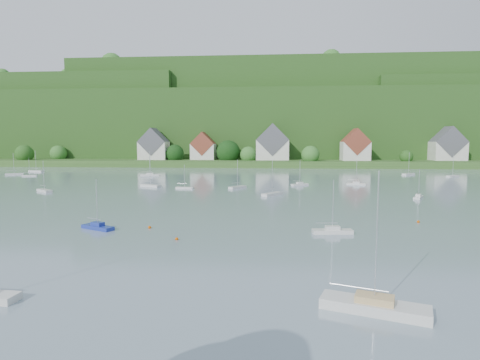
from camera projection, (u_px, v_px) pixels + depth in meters
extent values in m
cube|color=#305620|center=(263.00, 162.00, 208.36)|extent=(600.00, 60.00, 3.00)
cube|color=#194516|center=(265.00, 130.00, 280.94)|extent=(620.00, 160.00, 40.00)
cube|color=#194516|center=(52.00, 125.00, 277.29)|extent=(200.00, 120.00, 52.00)
cube|color=#194516|center=(279.00, 119.00, 274.41)|extent=(240.00, 130.00, 60.00)
sphere|color=#2F6A27|center=(58.00, 153.00, 207.86)|extent=(8.61, 8.61, 8.61)
sphere|color=#184C16|center=(24.00, 154.00, 197.83)|extent=(9.03, 9.03, 9.03)
sphere|color=#2F6A27|center=(248.00, 155.00, 192.48)|extent=(8.19, 8.19, 8.19)
sphere|color=#2F6A27|center=(159.00, 155.00, 198.21)|extent=(6.49, 6.49, 6.49)
sphere|color=#2F6A27|center=(356.00, 152.00, 196.33)|extent=(12.16, 12.16, 12.16)
sphere|color=#2F6A27|center=(310.00, 155.00, 186.24)|extent=(8.73, 8.73, 8.73)
sphere|color=black|center=(175.00, 154.00, 197.28)|extent=(9.32, 9.32, 9.32)
sphere|color=#184C16|center=(406.00, 157.00, 184.58)|extent=(6.24, 6.24, 6.24)
sphere|color=black|center=(442.00, 155.00, 195.59)|extent=(8.16, 8.16, 8.16)
sphere|color=black|center=(228.00, 152.00, 195.61)|extent=(11.92, 11.92, 11.92)
sphere|color=#2F6A27|center=(69.00, 77.00, 240.98)|extent=(10.52, 10.52, 10.52)
sphere|color=#184C16|center=(144.00, 84.00, 272.57)|extent=(10.29, 10.29, 10.29)
sphere|color=#2F6A27|center=(15.00, 86.00, 279.31)|extent=(7.15, 7.15, 7.15)
sphere|color=black|center=(162.00, 82.00, 259.71)|extent=(7.18, 7.18, 7.18)
sphere|color=#2F6A27|center=(3.00, 76.00, 237.18)|extent=(8.89, 8.89, 8.89)
sphere|color=#184C16|center=(326.00, 67.00, 254.09)|extent=(12.83, 12.83, 12.83)
sphere|color=#2F6A27|center=(201.00, 66.00, 247.58)|extent=(8.18, 8.18, 8.18)
sphere|color=#184C16|center=(267.00, 74.00, 281.49)|extent=(12.73, 12.73, 12.73)
sphere|color=#184C16|center=(401.00, 63.00, 240.29)|extent=(11.50, 11.50, 11.50)
sphere|color=#184C16|center=(353.00, 71.00, 272.11)|extent=(14.65, 14.65, 14.65)
sphere|color=#2F6A27|center=(331.00, 60.00, 230.57)|extent=(11.95, 11.95, 11.95)
sphere|color=#184C16|center=(467.00, 61.00, 231.62)|extent=(9.76, 9.76, 9.76)
sphere|color=#2F6A27|center=(199.00, 75.00, 280.02)|extent=(7.07, 7.07, 7.07)
sphere|color=black|center=(259.00, 66.00, 245.87)|extent=(8.21, 8.21, 8.21)
sphere|color=#2F6A27|center=(232.00, 72.00, 270.90)|extent=(12.24, 12.24, 12.24)
sphere|color=#2F6A27|center=(455.00, 62.00, 236.38)|extent=(9.00, 9.00, 9.00)
sphere|color=#2F6A27|center=(112.00, 64.00, 245.56)|extent=(13.65, 13.65, 13.65)
sphere|color=#184C16|center=(422.00, 68.00, 252.32)|extent=(8.03, 8.03, 8.03)
sphere|color=#2F6A27|center=(420.00, 85.00, 253.81)|extent=(14.97, 14.97, 14.97)
sphere|color=#184C16|center=(387.00, 86.00, 253.07)|extent=(9.78, 9.78, 9.78)
sphere|color=#184C16|center=(454.00, 84.00, 248.75)|extent=(12.02, 12.02, 12.02)
sphere|color=#2F6A27|center=(425.00, 84.00, 242.96)|extent=(9.48, 9.48, 9.48)
sphere|color=#184C16|center=(207.00, 98.00, 269.09)|extent=(12.01, 12.01, 12.01)
sphere|color=black|center=(453.00, 93.00, 247.03)|extent=(15.08, 15.08, 15.08)
sphere|color=#2F6A27|center=(427.00, 96.00, 263.36)|extent=(15.99, 15.99, 15.99)
sphere|color=black|center=(260.00, 98.00, 276.21)|extent=(15.72, 15.72, 15.72)
sphere|color=#184C16|center=(281.00, 98.00, 270.91)|extent=(10.54, 10.54, 10.54)
sphere|color=#184C16|center=(26.00, 105.00, 317.24)|extent=(8.18, 8.18, 8.18)
sphere|color=black|center=(40.00, 104.00, 306.92)|extent=(8.74, 8.74, 8.74)
sphere|color=black|center=(3.00, 99.00, 287.13)|extent=(15.38, 15.38, 15.38)
cube|color=beige|center=(154.00, 151.00, 199.13)|extent=(14.00, 10.00, 9.00)
cube|color=#525259|center=(154.00, 142.00, 198.69)|extent=(14.00, 10.40, 14.00)
cube|color=beige|center=(203.00, 152.00, 199.23)|extent=(12.00, 9.00, 8.00)
cube|color=brown|center=(203.00, 144.00, 198.83)|extent=(12.00, 9.36, 12.00)
cube|color=beige|center=(272.00, 150.00, 195.42)|extent=(16.00, 11.00, 10.00)
cube|color=#525259|center=(272.00, 140.00, 194.93)|extent=(16.00, 11.44, 16.00)
cube|color=beige|center=(355.00, 151.00, 190.38)|extent=(13.00, 10.00, 9.00)
cube|color=brown|center=(355.00, 142.00, 189.94)|extent=(13.00, 10.40, 13.00)
cube|color=beige|center=(448.00, 151.00, 190.86)|extent=(15.00, 10.00, 9.00)
cube|color=#525259|center=(448.00, 142.00, 190.42)|extent=(15.00, 10.40, 15.00)
cube|color=navy|center=(98.00, 227.00, 55.05)|extent=(5.34, 3.61, 0.52)
cube|color=navy|center=(98.00, 224.00, 55.00)|extent=(2.09, 1.72, 0.50)
cylinder|color=silver|center=(97.00, 203.00, 54.70)|extent=(0.10, 0.10, 6.53)
cylinder|color=silver|center=(94.00, 219.00, 55.33)|extent=(2.62, 1.33, 0.08)
cube|color=silver|center=(374.00, 307.00, 28.36)|extent=(7.87, 4.56, 0.76)
cube|color=tan|center=(375.00, 299.00, 28.29)|extent=(3.01, 2.30, 0.50)
cylinder|color=silver|center=(377.00, 237.00, 27.85)|extent=(0.10, 0.10, 9.50)
cylinder|color=silver|center=(358.00, 287.00, 28.69)|extent=(3.96, 1.48, 0.08)
cube|color=silver|center=(332.00, 231.00, 52.53)|extent=(5.45, 1.99, 0.53)
cube|color=silver|center=(333.00, 228.00, 52.48)|extent=(1.96, 1.22, 0.50)
cylinder|color=silver|center=(333.00, 205.00, 52.18)|extent=(0.10, 0.10, 6.67)
cylinder|color=silver|center=(327.00, 223.00, 52.40)|extent=(2.93, 0.35, 0.08)
sphere|color=#CF4F01|center=(177.00, 240.00, 49.15)|extent=(0.42, 0.42, 0.42)
sphere|color=#CF4F01|center=(418.00, 222.00, 59.65)|extent=(0.42, 0.42, 0.42)
sphere|color=#CF4F01|center=(150.00, 228.00, 55.68)|extent=(0.46, 0.46, 0.46)
cube|color=silver|center=(272.00, 194.00, 89.39)|extent=(4.89, 5.74, 0.59)
cylinder|color=silver|center=(272.00, 177.00, 88.99)|extent=(0.10, 0.10, 7.42)
cylinder|color=silver|center=(270.00, 189.00, 88.61)|extent=(2.03, 2.66, 0.08)
cube|color=silver|center=(150.00, 175.00, 138.86)|extent=(6.69, 3.12, 0.65)
cube|color=silver|center=(150.00, 174.00, 138.81)|extent=(2.47, 1.71, 0.50)
cylinder|color=silver|center=(150.00, 163.00, 138.43)|extent=(0.10, 0.10, 8.06)
cylinder|color=silver|center=(147.00, 172.00, 138.62)|extent=(3.49, 0.82, 0.08)
cube|color=silver|center=(30.00, 176.00, 138.16)|extent=(4.91, 2.64, 0.47)
cylinder|color=silver|center=(29.00, 167.00, 137.84)|extent=(0.10, 0.10, 5.92)
cylinder|color=silver|center=(27.00, 172.00, 137.89)|extent=(2.52, 0.83, 0.08)
cube|color=silver|center=(408.00, 174.00, 143.42)|extent=(5.75, 5.33, 0.61)
cylinder|color=silver|center=(409.00, 163.00, 143.02)|extent=(0.10, 0.10, 7.67)
cylinder|color=silver|center=(407.00, 171.00, 142.76)|extent=(2.59, 2.28, 0.08)
cube|color=silver|center=(418.00, 197.00, 84.75)|extent=(3.44, 4.73, 0.47)
cube|color=silver|center=(418.00, 195.00, 84.70)|extent=(1.61, 1.88, 0.50)
cylinder|color=silver|center=(419.00, 183.00, 84.44)|extent=(0.10, 0.10, 5.86)
cylinder|color=silver|center=(418.00, 192.00, 84.05)|extent=(1.33, 2.29, 0.08)
cube|color=silver|center=(185.00, 188.00, 101.91)|extent=(4.78, 1.92, 0.46)
cylinder|color=silver|center=(184.00, 176.00, 101.60)|extent=(0.10, 0.10, 5.81)
cylinder|color=silver|center=(182.00, 183.00, 101.94)|extent=(2.54, 0.43, 0.08)
cube|color=silver|center=(238.00, 187.00, 102.93)|extent=(4.55, 5.43, 0.56)
cylinder|color=silver|center=(238.00, 173.00, 102.56)|extent=(0.10, 0.10, 6.98)
cylinder|color=silver|center=(235.00, 183.00, 102.18)|extent=(1.87, 2.53, 0.08)
cube|color=silver|center=(300.00, 185.00, 109.32)|extent=(5.09, 3.98, 0.51)
cube|color=silver|center=(300.00, 183.00, 109.27)|extent=(2.05, 1.81, 0.50)
cylinder|color=silver|center=(300.00, 172.00, 108.97)|extent=(0.10, 0.10, 6.41)
cylinder|color=silver|center=(298.00, 181.00, 108.84)|extent=(2.41, 1.59, 0.08)
cube|color=silver|center=(14.00, 174.00, 143.94)|extent=(5.86, 4.64, 0.59)
cylinder|color=silver|center=(14.00, 163.00, 143.54)|extent=(0.10, 0.10, 7.40)
cylinder|color=silver|center=(11.00, 171.00, 143.39)|extent=(2.77, 1.86, 0.08)
cube|color=silver|center=(151.00, 186.00, 106.05)|extent=(6.27, 4.11, 0.61)
cylinder|color=silver|center=(150.00, 171.00, 105.65)|extent=(0.10, 0.10, 7.64)
cylinder|color=silver|center=(148.00, 181.00, 106.38)|extent=(3.09, 1.48, 0.08)
cube|color=silver|center=(453.00, 176.00, 135.41)|extent=(5.49, 4.73, 0.57)
cylinder|color=silver|center=(453.00, 165.00, 135.03)|extent=(0.10, 0.10, 7.12)
cylinder|color=silver|center=(451.00, 173.00, 134.83)|extent=(2.53, 1.97, 0.08)
cube|color=silver|center=(356.00, 184.00, 110.44)|extent=(5.39, 2.86, 0.52)
cube|color=silver|center=(356.00, 182.00, 110.39)|extent=(2.03, 1.49, 0.50)
cylinder|color=silver|center=(357.00, 172.00, 110.10)|extent=(0.10, 0.10, 6.48)
cylinder|color=silver|center=(353.00, 180.00, 110.60)|extent=(2.76, 0.88, 0.08)
cube|color=silver|center=(36.00, 171.00, 157.46)|extent=(6.55, 3.07, 0.63)
cylinder|color=silver|center=(36.00, 161.00, 157.04)|extent=(0.10, 0.10, 7.90)
cylinder|color=silver|center=(34.00, 168.00, 157.61)|extent=(3.41, 0.82, 0.08)
cube|color=silver|center=(44.00, 191.00, 95.87)|extent=(5.44, 4.69, 0.56)
cylinder|color=silver|center=(44.00, 175.00, 95.49)|extent=(0.10, 0.10, 7.05)
cylinder|color=silver|center=(43.00, 186.00, 96.31)|extent=(2.51, 1.95, 0.08)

